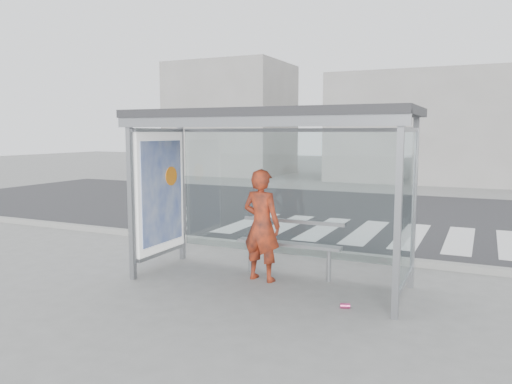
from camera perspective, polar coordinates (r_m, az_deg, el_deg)
ground at (r=7.74m, az=1.41°, el=-10.35°), size 80.00×80.00×0.00m
road at (r=14.28m, az=12.65°, el=-2.53°), size 30.00×10.00×0.01m
curb at (r=9.48m, az=6.13°, el=-6.78°), size 30.00×0.18×0.12m
crosswalk at (r=11.77m, az=12.45°, el=-4.52°), size 6.55×3.00×0.00m
bus_shelter at (r=7.61m, az=-0.94°, el=4.56°), size 4.25×1.65×2.62m
building_left at (r=27.96m, az=-2.78°, el=8.29°), size 6.00×5.00×6.00m
building_center at (r=24.96m, az=18.20°, el=6.99°), size 8.00×5.00×5.00m
person at (r=7.68m, az=0.64°, el=-3.81°), size 0.68×0.50×1.73m
bench at (r=7.99m, az=3.80°, el=-5.88°), size 1.72×0.31×0.89m
soda_can at (r=6.77m, az=10.15°, el=-12.68°), size 0.15×0.11×0.07m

